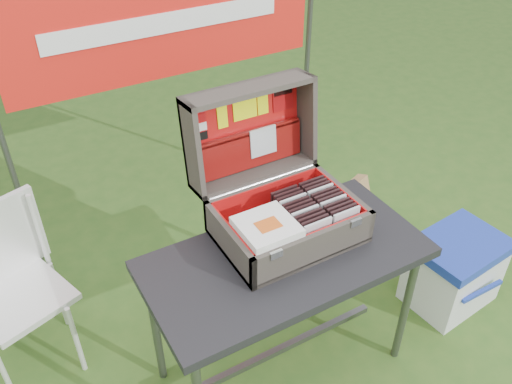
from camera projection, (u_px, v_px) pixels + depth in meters
ground at (279, 357)px, 2.60m from camera, size 80.00×80.00×0.00m
table at (283, 315)px, 2.36m from camera, size 1.13×0.57×0.71m
table_top at (286, 259)px, 2.16m from camera, size 1.13×0.57×0.04m
table_leg_fr at (406, 307)px, 2.42m from camera, size 0.04×0.04×0.67m
table_leg_bl at (156, 328)px, 2.32m from camera, size 0.04×0.04×0.67m
table_leg_br at (344, 249)px, 2.73m from camera, size 0.04×0.04×0.67m
table_brace at (282, 349)px, 2.50m from camera, size 0.98×0.03×0.03m
suitcase at (281, 175)px, 2.12m from camera, size 0.56×0.56×0.54m
suitcase_base_bottom at (287, 234)px, 2.23m from camera, size 0.56×0.40×0.02m
suitcase_base_wall_front at (315, 249)px, 2.06m from camera, size 0.56×0.02×0.15m
suitcase_base_wall_back at (264, 197)px, 2.33m from camera, size 0.56×0.02×0.15m
suitcase_base_wall_left at (229, 244)px, 2.09m from camera, size 0.02×0.40×0.15m
suitcase_base_wall_right at (341, 202)px, 2.30m from camera, size 0.02×0.40×0.15m
suitcase_liner_floor at (287, 231)px, 2.23m from camera, size 0.52×0.36×0.01m
suitcase_latch_left at (276, 255)px, 1.94m from camera, size 0.05×0.01×0.03m
suitcase_latch_right at (356, 223)px, 2.09m from camera, size 0.05×0.01×0.03m
suitcase_hinge at (263, 182)px, 2.29m from camera, size 0.51×0.02×0.02m
suitcase_lid_back at (244, 127)px, 2.29m from camera, size 0.56×0.07×0.40m
suitcase_lid_rim_far at (249, 89)px, 2.15m from camera, size 0.56×0.15×0.04m
suitcase_lid_rim_near at (254, 172)px, 2.34m from camera, size 0.56×0.15×0.04m
suitcase_lid_rim_left at (192, 150)px, 2.14m from camera, size 0.02×0.19×0.42m
suitcase_lid_rim_right at (305, 117)px, 2.35m from camera, size 0.02×0.19×0.42m
suitcase_lid_liner at (246, 128)px, 2.28m from camera, size 0.51×0.04×0.35m
suitcase_liner_wall_front at (313, 245)px, 2.07m from camera, size 0.52×0.01×0.13m
suitcase_liner_wall_back at (266, 197)px, 2.31m from camera, size 0.52×0.01×0.13m
suitcase_liner_wall_left at (232, 241)px, 2.09m from camera, size 0.01×0.36×0.13m
suitcase_liner_wall_right at (339, 201)px, 2.29m from camera, size 0.01×0.36×0.13m
suitcase_lid_pocket at (249, 150)px, 2.32m from camera, size 0.50×0.05×0.16m
suitcase_pocket_edge at (249, 133)px, 2.27m from camera, size 0.49×0.02×0.02m
suitcase_pocket_cd at (263, 141)px, 2.31m from camera, size 0.13×0.02×0.13m
lid_sticker_cc_a at (198, 108)px, 2.12m from camera, size 0.06×0.01×0.03m
lid_sticker_cc_b at (199, 118)px, 2.14m from camera, size 0.06×0.01×0.03m
lid_sticker_cc_c at (200, 127)px, 2.16m from camera, size 0.06×0.01×0.03m
lid_sticker_cc_d at (201, 136)px, 2.18m from camera, size 0.06×0.01×0.03m
lid_card_neon_tall at (222, 115)px, 2.19m from camera, size 0.05×0.02×0.11m
lid_card_neon_main at (245, 109)px, 2.23m from camera, size 0.11×0.01×0.09m
lid_card_neon_small at (263, 105)px, 2.27m from camera, size 0.05×0.01×0.09m
lid_sticker_band at (283, 99)px, 2.31m from camera, size 0.10×0.01×0.10m
lid_sticker_band_bar at (283, 92)px, 2.29m from camera, size 0.09×0.01×0.02m
cd_left_0 at (317, 236)px, 2.09m from camera, size 0.12×0.01×0.14m
cd_left_1 at (314, 233)px, 2.10m from camera, size 0.12×0.01×0.14m
cd_left_2 at (311, 230)px, 2.12m from camera, size 0.12×0.01×0.14m
cd_left_3 at (308, 226)px, 2.13m from camera, size 0.12×0.01×0.14m
cd_left_4 at (304, 223)px, 2.15m from camera, size 0.12×0.01×0.14m
cd_left_5 at (301, 220)px, 2.17m from camera, size 0.12×0.01×0.14m
cd_left_6 at (298, 217)px, 2.18m from camera, size 0.12×0.01×0.14m
cd_left_7 at (295, 214)px, 2.20m from camera, size 0.12×0.01×0.14m
cd_left_8 at (292, 211)px, 2.21m from camera, size 0.12×0.01×0.14m
cd_left_9 at (289, 208)px, 2.23m from camera, size 0.12×0.01×0.14m
cd_left_10 at (286, 206)px, 2.24m from camera, size 0.12×0.01×0.14m
cd_left_11 at (284, 203)px, 2.26m from camera, size 0.12×0.01×0.14m
cd_right_0 at (345, 225)px, 2.14m from camera, size 0.12×0.01×0.14m
cd_right_1 at (342, 222)px, 2.16m from camera, size 0.12×0.01×0.14m
cd_right_2 at (339, 219)px, 2.17m from camera, size 0.12×0.01×0.14m
cd_right_3 at (335, 216)px, 2.19m from camera, size 0.12×0.01×0.14m
cd_right_4 at (332, 213)px, 2.20m from camera, size 0.12×0.01×0.14m
cd_right_5 at (329, 210)px, 2.22m from camera, size 0.12×0.01×0.14m
cd_right_6 at (326, 207)px, 2.24m from camera, size 0.12×0.01×0.14m
cd_right_7 at (323, 204)px, 2.25m from camera, size 0.12×0.01×0.14m
cd_right_8 at (319, 201)px, 2.27m from camera, size 0.12×0.01×0.14m
cd_right_9 at (316, 199)px, 2.28m from camera, size 0.12×0.01×0.14m
cd_right_10 at (313, 196)px, 2.30m from camera, size 0.12×0.01×0.14m
cd_right_11 at (310, 193)px, 2.31m from camera, size 0.12×0.01×0.14m
songbook_0 at (267, 229)px, 2.04m from camera, size 0.21×0.21×0.00m
songbook_1 at (267, 228)px, 2.04m from camera, size 0.21×0.21×0.00m
songbook_2 at (267, 227)px, 2.03m from camera, size 0.21×0.21×0.00m
songbook_3 at (267, 226)px, 2.03m from camera, size 0.21×0.21×0.00m
songbook_4 at (267, 225)px, 2.03m from camera, size 0.21×0.21×0.00m
songbook_5 at (267, 224)px, 2.02m from camera, size 0.21×0.21×0.00m
songbook_graphic at (268, 225)px, 2.01m from camera, size 0.09×0.07×0.00m
cooler at (454, 271)px, 2.79m from camera, size 0.48×0.39×0.40m
cooler_body at (452, 274)px, 2.81m from camera, size 0.46×0.36×0.34m
cooler_lid at (461, 246)px, 2.69m from camera, size 0.48×0.39×0.05m
cooler_handle at (482, 291)px, 2.66m from camera, size 0.27×0.02×0.02m
chair at (22, 300)px, 2.36m from camera, size 0.48×0.50×0.81m
chair_seat at (21, 298)px, 2.35m from camera, size 0.47×0.47×0.03m
chair_backrest at (1, 240)px, 2.35m from camera, size 0.36×0.15×0.39m
chair_leg_fl at (3, 370)px, 2.30m from camera, size 0.02×0.02×0.42m
chair_leg_fr at (76, 340)px, 2.43m from camera, size 0.02×0.02×0.42m
chair_leg_br at (59, 295)px, 2.65m from camera, size 0.02×0.02×0.42m
chair_upright_right at (39, 230)px, 2.42m from camera, size 0.02×0.02×0.39m
cardboard_box at (350, 222)px, 3.09m from camera, size 0.44×0.31×0.42m
banner_post_left at (5, 148)px, 2.53m from camera, size 0.03×0.03×1.70m
banner_post_right at (306, 73)px, 3.21m from camera, size 0.03×0.03×1.70m
banner at (166, 22)px, 2.59m from camera, size 1.60×0.02×0.55m
banner_text at (167, 23)px, 2.58m from camera, size 1.20×0.00×0.10m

